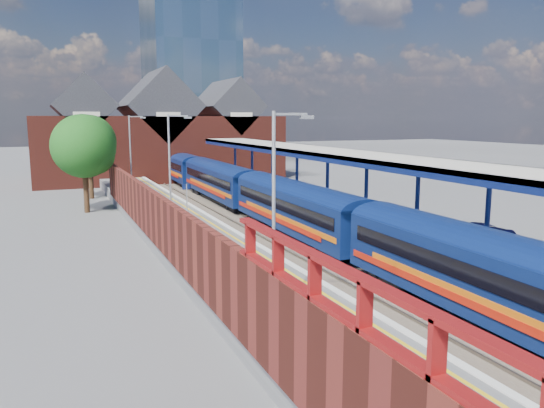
% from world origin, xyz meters
% --- Properties ---
extents(ground, '(240.00, 240.00, 0.00)m').
position_xyz_m(ground, '(0.00, 30.00, 0.00)').
color(ground, '#5B5B5E').
rests_on(ground, ground).
extents(ballast_bed, '(6.00, 76.00, 0.06)m').
position_xyz_m(ballast_bed, '(0.00, 20.00, 0.03)').
color(ballast_bed, '#473D33').
rests_on(ballast_bed, ground).
extents(rails, '(4.51, 76.00, 0.14)m').
position_xyz_m(rails, '(0.00, 20.00, 0.12)').
color(rails, slate).
rests_on(rails, ground).
extents(left_platform, '(5.00, 76.00, 1.00)m').
position_xyz_m(left_platform, '(-5.50, 20.00, 0.50)').
color(left_platform, '#565659').
rests_on(left_platform, ground).
extents(right_platform, '(6.00, 76.00, 1.00)m').
position_xyz_m(right_platform, '(6.00, 20.00, 0.50)').
color(right_platform, '#565659').
rests_on(right_platform, ground).
extents(coping_left, '(0.30, 76.00, 0.05)m').
position_xyz_m(coping_left, '(-3.15, 20.00, 1.02)').
color(coping_left, silver).
rests_on(coping_left, left_platform).
extents(coping_right, '(0.30, 76.00, 0.05)m').
position_xyz_m(coping_right, '(3.15, 20.00, 1.02)').
color(coping_right, silver).
rests_on(coping_right, right_platform).
extents(yellow_line, '(0.14, 76.00, 0.01)m').
position_xyz_m(yellow_line, '(-3.75, 20.00, 1.01)').
color(yellow_line, yellow).
rests_on(yellow_line, left_platform).
extents(train, '(3.03, 65.94, 3.45)m').
position_xyz_m(train, '(1.49, 28.74, 2.12)').
color(train, '#0B1C4F').
rests_on(train, ground).
extents(canopy, '(4.50, 52.00, 4.48)m').
position_xyz_m(canopy, '(5.48, 21.95, 5.25)').
color(canopy, navy).
rests_on(canopy, right_platform).
extents(lamp_post_b, '(1.48, 0.18, 7.00)m').
position_xyz_m(lamp_post_b, '(-6.36, 6.00, 4.99)').
color(lamp_post_b, '#A5A8AA').
rests_on(lamp_post_b, left_platform).
extents(lamp_post_c, '(1.48, 0.18, 7.00)m').
position_xyz_m(lamp_post_c, '(-6.36, 22.00, 4.99)').
color(lamp_post_c, '#A5A8AA').
rests_on(lamp_post_c, left_platform).
extents(lamp_post_d, '(1.48, 0.18, 7.00)m').
position_xyz_m(lamp_post_d, '(-6.36, 38.00, 4.99)').
color(lamp_post_d, '#A5A8AA').
rests_on(lamp_post_d, left_platform).
extents(platform_sign, '(0.55, 0.08, 2.50)m').
position_xyz_m(platform_sign, '(-5.00, 24.00, 2.69)').
color(platform_sign, '#A5A8AA').
rests_on(platform_sign, left_platform).
extents(brick_wall, '(0.35, 50.00, 3.86)m').
position_xyz_m(brick_wall, '(-8.10, 13.54, 2.45)').
color(brick_wall, '#5B2018').
rests_on(brick_wall, left_platform).
extents(station_building, '(30.00, 12.12, 13.78)m').
position_xyz_m(station_building, '(0.00, 58.00, 5.45)').
color(station_building, '#5B2018').
rests_on(station_building, ground).
extents(glass_tower, '(14.20, 14.20, 40.30)m').
position_xyz_m(glass_tower, '(10.00, 80.00, 20.20)').
color(glass_tower, slate).
rests_on(glass_tower, ground).
extents(tree_near, '(5.20, 5.20, 8.10)m').
position_xyz_m(tree_near, '(-10.35, 35.91, 5.35)').
color(tree_near, '#382314').
rests_on(tree_near, ground).
extents(tree_far, '(5.20, 5.20, 8.10)m').
position_xyz_m(tree_far, '(-9.35, 43.91, 5.35)').
color(tree_far, '#382314').
rests_on(tree_far, ground).
extents(parked_car_dark, '(4.51, 2.96, 1.21)m').
position_xyz_m(parked_car_dark, '(7.03, 14.16, 1.61)').
color(parked_car_dark, black).
rests_on(parked_car_dark, right_platform).
extents(parked_car_blue, '(4.91, 3.11, 1.26)m').
position_xyz_m(parked_car_blue, '(7.83, 11.12, 1.63)').
color(parked_car_blue, navy).
rests_on(parked_car_blue, right_platform).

